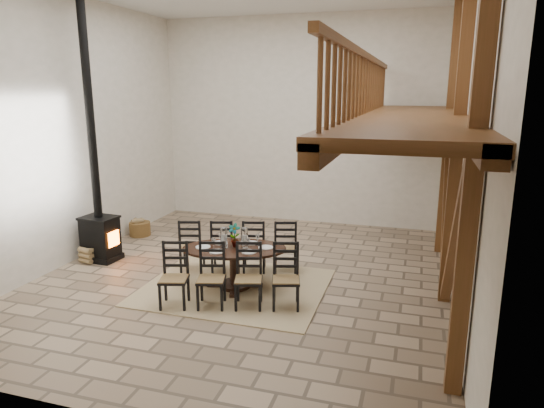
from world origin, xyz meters
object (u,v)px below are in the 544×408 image
(wood_stove, at_px, (98,204))
(log_stack, at_px, (88,255))
(dining_table, at_px, (235,267))
(log_basket, at_px, (140,228))

(wood_stove, height_order, log_stack, wood_stove)
(dining_table, bearing_deg, log_basket, 129.94)
(wood_stove, bearing_deg, dining_table, -5.26)
(log_stack, bearing_deg, dining_table, -5.34)
(log_stack, bearing_deg, log_basket, 90.44)
(dining_table, distance_m, wood_stove, 3.15)
(wood_stove, bearing_deg, log_basket, 100.48)
(dining_table, bearing_deg, log_stack, 158.97)
(wood_stove, xyz_separation_m, log_stack, (-0.15, -0.23, -0.96))
(log_basket, height_order, log_stack, log_basket)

